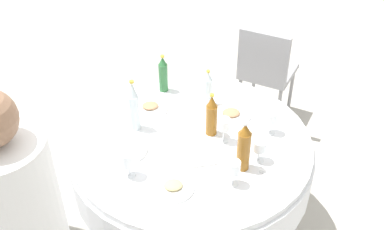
{
  "coord_description": "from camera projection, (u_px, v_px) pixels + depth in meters",
  "views": [
    {
      "loc": [
        0.24,
        2.02,
        2.43
      ],
      "look_at": [
        0.0,
        0.0,
        0.91
      ],
      "focal_mm": 43.52,
      "sensor_mm": 36.0,
      "label": 1
    }
  ],
  "objects": [
    {
      "name": "plate_front",
      "position": [
        231.0,
        114.0,
        2.81
      ],
      "size": [
        0.24,
        0.24,
        0.04
      ],
      "color": "white",
      "rests_on": "dining_table"
    },
    {
      "name": "spoon_near",
      "position": [
        275.0,
        177.0,
        2.39
      ],
      "size": [
        0.15,
        0.12,
        0.0
      ],
      "primitive_type": "cube",
      "rotation": [
        0.0,
        0.0,
        5.63
      ],
      "color": "silver",
      "rests_on": "dining_table"
    },
    {
      "name": "plate_mid",
      "position": [
        173.0,
        187.0,
        2.32
      ],
      "size": [
        0.21,
        0.21,
        0.04
      ],
      "color": "white",
      "rests_on": "dining_table"
    },
    {
      "name": "wine_glass_south",
      "position": [
        234.0,
        168.0,
        2.3
      ],
      "size": [
        0.07,
        0.07,
        0.15
      ],
      "color": "white",
      "rests_on": "dining_table"
    },
    {
      "name": "wine_glass_east",
      "position": [
        272.0,
        118.0,
        2.63
      ],
      "size": [
        0.07,
        0.07,
        0.14
      ],
      "color": "white",
      "rests_on": "dining_table"
    },
    {
      "name": "plate_left",
      "position": [
        125.0,
        150.0,
        2.56
      ],
      "size": [
        0.25,
        0.25,
        0.02
      ],
      "color": "white",
      "rests_on": "dining_table"
    },
    {
      "name": "folded_napkin",
      "position": [
        199.0,
        156.0,
        2.51
      ],
      "size": [
        0.16,
        0.16,
        0.02
      ],
      "primitive_type": "cube",
      "rotation": [
        0.0,
        0.0,
        0.08
      ],
      "color": "white",
      "rests_on": "dining_table"
    },
    {
      "name": "wine_glass_west",
      "position": [
        224.0,
        125.0,
        2.56
      ],
      "size": [
        0.07,
        0.07,
        0.15
      ],
      "color": "white",
      "rests_on": "dining_table"
    },
    {
      "name": "dining_table",
      "position": [
        192.0,
        159.0,
        2.73
      ],
      "size": [
        1.39,
        1.39,
        0.74
      ],
      "color": "white",
      "rests_on": "ground_plane"
    },
    {
      "name": "bottle_clear_near",
      "position": [
        134.0,
        107.0,
        2.64
      ],
      "size": [
        0.06,
        0.06,
        0.33
      ],
      "color": "silver",
      "rests_on": "dining_table"
    },
    {
      "name": "bottle_amber_east",
      "position": [
        212.0,
        116.0,
        2.61
      ],
      "size": [
        0.06,
        0.06,
        0.27
      ],
      "color": "#8C5619",
      "rests_on": "dining_table"
    },
    {
      "name": "wine_glass_north",
      "position": [
        128.0,
        160.0,
        2.35
      ],
      "size": [
        0.07,
        0.07,
        0.15
      ],
      "color": "white",
      "rests_on": "dining_table"
    },
    {
      "name": "wine_glass_left",
      "position": [
        260.0,
        147.0,
        2.44
      ],
      "size": [
        0.07,
        0.07,
        0.13
      ],
      "color": "white",
      "rests_on": "dining_table"
    },
    {
      "name": "bottle_clear_inner",
      "position": [
        208.0,
        89.0,
        2.85
      ],
      "size": [
        0.06,
        0.06,
        0.25
      ],
      "color": "silver",
      "rests_on": "dining_table"
    },
    {
      "name": "bottle_green_west",
      "position": [
        163.0,
        74.0,
        2.97
      ],
      "size": [
        0.06,
        0.06,
        0.26
      ],
      "color": "#2D6B38",
      "rests_on": "dining_table"
    },
    {
      "name": "chair_south",
      "position": [
        266.0,
        68.0,
        3.7
      ],
      "size": [
        0.55,
        0.55,
        0.87
      ],
      "rotation": [
        0.0,
        0.0,
        2.55
      ],
      "color": "#99999E",
      "rests_on": "ground_plane"
    },
    {
      "name": "bottle_amber_far",
      "position": [
        244.0,
        147.0,
        2.37
      ],
      "size": [
        0.07,
        0.07,
        0.3
      ],
      "color": "#8C5619",
      "rests_on": "dining_table"
    },
    {
      "name": "plate_right",
      "position": [
        150.0,
        107.0,
        2.87
      ],
      "size": [
        0.22,
        0.22,
        0.04
      ],
      "color": "white",
      "rests_on": "dining_table"
    },
    {
      "name": "ground_plane",
      "position": [
        192.0,
        225.0,
        3.08
      ],
      "size": [
        10.0,
        10.0,
        0.0
      ],
      "primitive_type": "plane",
      "color": "#B7B2A8"
    }
  ]
}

